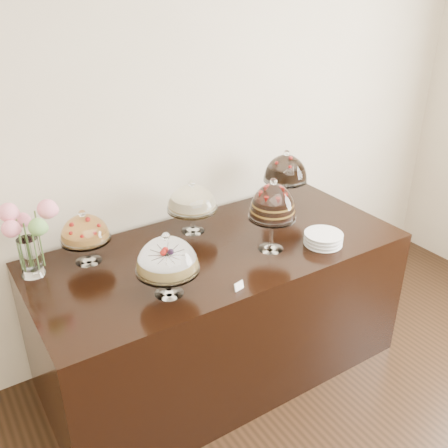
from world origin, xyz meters
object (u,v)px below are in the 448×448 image
cake_stand_sugar_sponge (167,257)px  cake_stand_choco_layer (273,204)px  display_counter (220,310)px  flower_vase (28,234)px  cake_stand_fruit_tart (85,230)px  cake_stand_cheesecake (192,200)px  cake_stand_dark_choco (286,170)px  plate_stack (323,239)px

cake_stand_sugar_sponge → cake_stand_choco_layer: bearing=6.9°
display_counter → flower_vase: size_ratio=5.23×
cake_stand_sugar_sponge → cake_stand_fruit_tart: bearing=114.3°
cake_stand_sugar_sponge → flower_vase: 0.76m
cake_stand_choco_layer → cake_stand_sugar_sponge: bearing=-173.1°
cake_stand_cheesecake → cake_stand_dark_choco: size_ratio=0.82×
display_counter → cake_stand_dark_choco: bearing=19.7°
cake_stand_dark_choco → flower_vase: bearing=178.3°
cake_stand_cheesecake → plate_stack: bearing=-45.3°
cake_stand_sugar_sponge → flower_vase: size_ratio=0.82×
display_counter → flower_vase: 1.24m
cake_stand_choco_layer → cake_stand_fruit_tart: (-0.95, 0.44, -0.09)m
plate_stack → cake_stand_sugar_sponge: bearing=177.6°
cake_stand_fruit_tart → flower_vase: size_ratio=0.75×
cake_stand_cheesecake → flower_vase: (-0.96, 0.01, 0.04)m
display_counter → cake_stand_fruit_tart: (-0.70, 0.27, 0.64)m
display_counter → cake_stand_fruit_tart: bearing=158.6°
cake_stand_fruit_tart → plate_stack: bearing=-24.6°
display_counter → cake_stand_sugar_sponge: cake_stand_sugar_sponge is taller
cake_stand_sugar_sponge → cake_stand_fruit_tart: (-0.24, 0.53, -0.02)m
display_counter → cake_stand_cheesecake: cake_stand_cheesecake is taller
display_counter → cake_stand_fruit_tart: 0.99m
display_counter → flower_vase: bearing=163.5°
display_counter → cake_stand_fruit_tart: cake_stand_fruit_tart is taller
cake_stand_choco_layer → cake_stand_dark_choco: size_ratio=1.08×
cake_stand_sugar_sponge → cake_stand_fruit_tart: size_ratio=1.10×
display_counter → plate_stack: plate_stack is taller
display_counter → cake_stand_cheesecake: bearing=94.8°
cake_stand_cheesecake → cake_stand_dark_choco: (0.70, -0.04, 0.06)m
plate_stack → cake_stand_cheesecake: bearing=134.7°
cake_stand_cheesecake → flower_vase: bearing=179.1°
cake_stand_cheesecake → cake_stand_dark_choco: cake_stand_dark_choco is taller
flower_vase → cake_stand_cheesecake: bearing=-0.9°
cake_stand_choco_layer → plate_stack: cake_stand_choco_layer is taller
flower_vase → plate_stack: size_ratio=1.90×
flower_vase → cake_stand_fruit_tart: bearing=-3.5°
display_counter → plate_stack: 0.79m
cake_stand_sugar_sponge → plate_stack: (1.00, -0.04, -0.17)m
cake_stand_choco_layer → cake_stand_cheesecake: (-0.27, 0.44, -0.07)m
cake_stand_sugar_sponge → flower_vase: bearing=133.9°
cake_stand_choco_layer → cake_stand_fruit_tart: cake_stand_choco_layer is taller
cake_stand_fruit_tart → flower_vase: 0.29m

